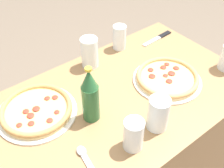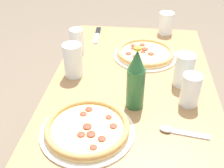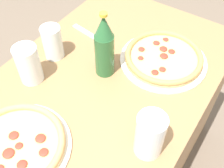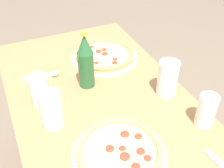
{
  "view_description": "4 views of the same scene",
  "coord_description": "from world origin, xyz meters",
  "views": [
    {
      "loc": [
        -0.52,
        -0.65,
        1.55
      ],
      "look_at": [
        0.03,
        0.04,
        0.76
      ],
      "focal_mm": 45.0,
      "sensor_mm": 36.0,
      "label": 1
    },
    {
      "loc": [
        -0.96,
        -0.03,
        1.38
      ],
      "look_at": [
        -0.05,
        0.08,
        0.75
      ],
      "focal_mm": 45.0,
      "sensor_mm": 36.0,
      "label": 2
    },
    {
      "loc": [
        0.44,
        0.39,
        1.44
      ],
      "look_at": [
        -0.03,
        0.08,
        0.79
      ],
      "focal_mm": 45.0,
      "sensor_mm": 36.0,
      "label": 3
    },
    {
      "loc": [
        0.79,
        -0.31,
        1.45
      ],
      "look_at": [
        0.0,
        0.04,
        0.78
      ],
      "focal_mm": 45.0,
      "sensor_mm": 36.0,
      "label": 4
    }
  ],
  "objects": [
    {
      "name": "beer_bottle",
      "position": [
        -0.12,
        -0.02,
        0.83
      ],
      "size": [
        0.07,
        0.07,
        0.25
      ],
      "color": "#286033",
      "rests_on": "table"
    },
    {
      "name": "glass_lemonade",
      "position": [
        0.05,
        -0.21,
        0.78
      ],
      "size": [
        0.08,
        0.08,
        0.14
      ],
      "color": "white",
      "rests_on": "table"
    },
    {
      "name": "glass_water",
      "position": [
        0.06,
        0.26,
        0.78
      ],
      "size": [
        0.08,
        0.08,
        0.15
      ],
      "color": "white",
      "rests_on": "table"
    },
    {
      "name": "spoon",
      "position": [
        -0.25,
        -0.16,
        0.72
      ],
      "size": [
        0.05,
        0.17,
        0.02
      ],
      "color": "silver",
      "rests_on": "table"
    },
    {
      "name": "pizza_veggie",
      "position": [
        0.27,
        -0.05,
        0.73
      ],
      "size": [
        0.31,
        0.31,
        0.04
      ],
      "color": "silver",
      "rests_on": "table"
    },
    {
      "name": "pizza_margherita",
      "position": [
        -0.29,
        0.13,
        0.73
      ],
      "size": [
        0.32,
        0.32,
        0.04
      ],
      "color": "silver",
      "rests_on": "table"
    },
    {
      "name": "table",
      "position": [
        0.0,
        0.0,
        0.36
      ],
      "size": [
        1.24,
        0.69,
        0.71
      ],
      "color": "#997047",
      "rests_on": "ground_plane"
    },
    {
      "name": "glass_mango_juice",
      "position": [
        -0.09,
        -0.22,
        0.77
      ],
      "size": [
        0.07,
        0.07,
        0.13
      ],
      "color": "white",
      "rests_on": "table"
    }
  ]
}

